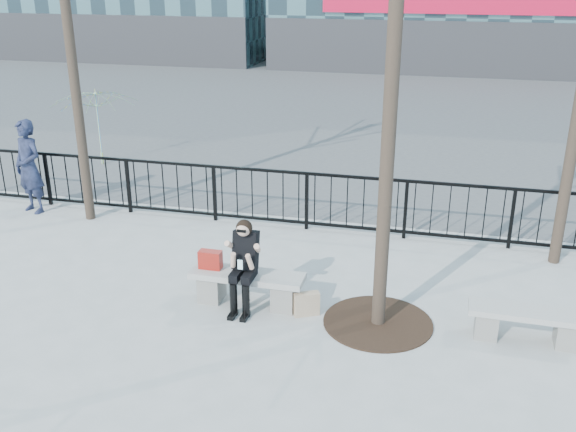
% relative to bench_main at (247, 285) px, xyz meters
% --- Properties ---
extents(ground, '(120.00, 120.00, 0.00)m').
position_rel_bench_main_xyz_m(ground, '(0.00, 0.00, -0.30)').
color(ground, gray).
rests_on(ground, ground).
extents(street_surface, '(60.00, 23.00, 0.01)m').
position_rel_bench_main_xyz_m(street_surface, '(0.00, 15.00, -0.30)').
color(street_surface, '#474747').
rests_on(street_surface, ground).
extents(railing, '(14.00, 0.06, 1.10)m').
position_rel_bench_main_xyz_m(railing, '(0.00, 3.00, 0.25)').
color(railing, black).
rests_on(railing, ground).
extents(tree_grate, '(1.50, 1.50, 0.02)m').
position_rel_bench_main_xyz_m(tree_grate, '(1.90, -0.10, -0.29)').
color(tree_grate, black).
rests_on(tree_grate, ground).
extents(bench_main, '(1.65, 0.46, 0.49)m').
position_rel_bench_main_xyz_m(bench_main, '(0.00, 0.00, 0.00)').
color(bench_main, slate).
rests_on(bench_main, ground).
extents(bench_second, '(1.50, 0.42, 0.45)m').
position_rel_bench_main_xyz_m(bench_second, '(3.82, -0.05, -0.03)').
color(bench_second, slate).
rests_on(bench_second, ground).
extents(seated_woman, '(0.50, 0.64, 1.34)m').
position_rel_bench_main_xyz_m(seated_woman, '(0.00, -0.16, 0.37)').
color(seated_woman, black).
rests_on(seated_woman, ground).
extents(handbag, '(0.33, 0.15, 0.27)m').
position_rel_bench_main_xyz_m(handbag, '(-0.56, 0.02, 0.32)').
color(handbag, maroon).
rests_on(handbag, bench_main).
extents(shopping_bag, '(0.38, 0.28, 0.34)m').
position_rel_bench_main_xyz_m(shopping_bag, '(0.90, -0.11, -0.13)').
color(shopping_bag, beige).
rests_on(shopping_bag, ground).
extents(standing_man, '(0.79, 0.65, 1.86)m').
position_rel_bench_main_xyz_m(standing_man, '(-5.28, 2.58, 0.63)').
color(standing_man, black).
rests_on(standing_man, ground).
extents(vendor_umbrella, '(2.40, 2.43, 1.88)m').
position_rel_bench_main_xyz_m(vendor_umbrella, '(-5.64, 5.82, 0.64)').
color(vendor_umbrella, yellow).
rests_on(vendor_umbrella, ground).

